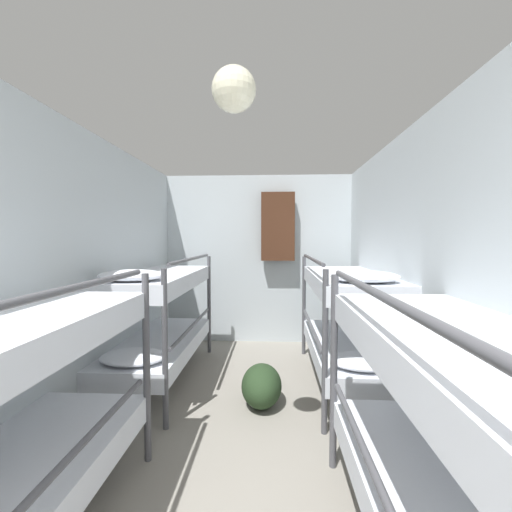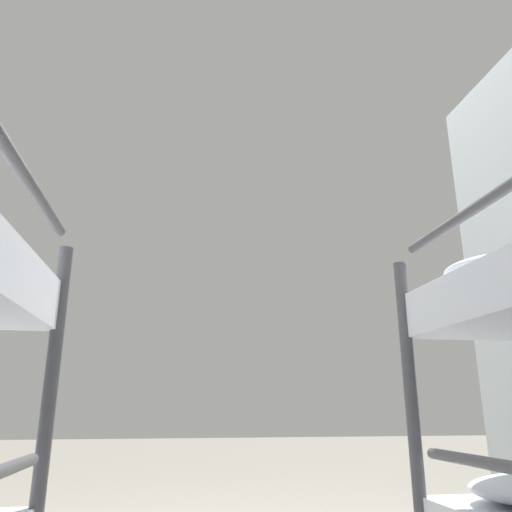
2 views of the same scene
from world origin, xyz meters
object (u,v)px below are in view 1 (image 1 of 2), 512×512
object	(u,v)px
bunk_stack_right_near	(479,455)
hanging_coat	(278,227)
duffel_bag	(262,385)
bunk_stack_right_far	(347,316)
bunk_stack_left_far	(158,314)

from	to	relation	value
bunk_stack_right_near	hanging_coat	bearing A→B (deg)	100.80
duffel_bag	hanging_coat	xyz separation A→B (m)	(0.15, 1.69, 1.41)
bunk_stack_right_far	duffel_bag	distance (m)	1.03
duffel_bag	hanging_coat	world-z (taller)	hanging_coat
bunk_stack_right_far	hanging_coat	distance (m)	1.69
bunk_stack_right_near	duffel_bag	bearing A→B (deg)	115.31
bunk_stack_right_near	bunk_stack_right_far	distance (m)	2.09
bunk_stack_left_far	bunk_stack_right_near	bearing A→B (deg)	-48.88
bunk_stack_right_near	hanging_coat	world-z (taller)	hanging_coat
bunk_stack_left_far	hanging_coat	world-z (taller)	hanging_coat
bunk_stack_right_near	duffel_bag	xyz separation A→B (m)	(-0.80, 1.69, -0.52)
bunk_stack_right_near	bunk_stack_left_far	world-z (taller)	same
bunk_stack_right_near	hanging_coat	distance (m)	3.55
bunk_stack_left_far	duffel_bag	world-z (taller)	bunk_stack_left_far
hanging_coat	bunk_stack_right_far	bearing A→B (deg)	-63.37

